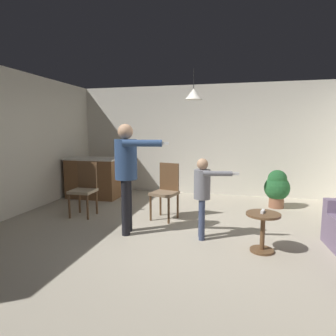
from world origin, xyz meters
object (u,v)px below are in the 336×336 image
object	(u,v)px
kitchen_counter	(94,178)
person_adult	(127,166)
potted_plant_corner	(277,187)
side_table_by_couch	(263,228)
spare_remote_on_table	(263,211)
person_child	(203,189)
dining_chair_near_wall	(85,187)
dining_chair_by_counter	(166,189)

from	to	relation	value
kitchen_counter	person_adult	xyz separation A→B (m)	(1.68, -2.04, 0.57)
potted_plant_corner	person_adult	bearing A→B (deg)	-138.89
side_table_by_couch	spare_remote_on_table	xyz separation A→B (m)	(-0.01, 0.02, 0.21)
person_adult	spare_remote_on_table	distance (m)	2.04
person_child	dining_chair_near_wall	xyz separation A→B (m)	(-2.29, 0.66, -0.20)
person_adult	dining_chair_near_wall	distance (m)	1.43
kitchen_counter	side_table_by_couch	xyz separation A→B (m)	(3.65, -2.27, -0.15)
dining_chair_near_wall	person_adult	bearing A→B (deg)	146.69
person_child	potted_plant_corner	distance (m)	2.46
person_adult	spare_remote_on_table	size ratio (longest dim) A/B	12.98
potted_plant_corner	spare_remote_on_table	size ratio (longest dim) A/B	6.06
person_adult	dining_chair_near_wall	world-z (taller)	person_adult
person_adult	person_child	bearing A→B (deg)	82.90
side_table_by_couch	person_adult	bearing A→B (deg)	173.46
side_table_by_couch	person_child	size ratio (longest dim) A/B	0.44
side_table_by_couch	potted_plant_corner	xyz separation A→B (m)	(0.46, 2.35, 0.11)
side_table_by_couch	spare_remote_on_table	bearing A→B (deg)	110.98
person_child	dining_chair_near_wall	distance (m)	2.39
person_adult	spare_remote_on_table	bearing A→B (deg)	74.71
dining_chair_near_wall	spare_remote_on_table	distance (m)	3.24
kitchen_counter	spare_remote_on_table	size ratio (longest dim) A/B	9.69
kitchen_counter	potted_plant_corner	size ratio (longest dim) A/B	1.60
person_adult	potted_plant_corner	xyz separation A→B (m)	(2.44, 2.13, -0.61)
kitchen_counter	dining_chair_by_counter	size ratio (longest dim) A/B	1.26
kitchen_counter	spare_remote_on_table	bearing A→B (deg)	-31.68
person_adult	person_child	xyz separation A→B (m)	(1.15, 0.05, -0.31)
dining_chair_near_wall	potted_plant_corner	size ratio (longest dim) A/B	1.27
kitchen_counter	potted_plant_corner	distance (m)	4.11
person_child	potted_plant_corner	size ratio (longest dim) A/B	1.51
dining_chair_near_wall	potted_plant_corner	xyz separation A→B (m)	(3.58, 1.42, -0.11)
side_table_by_couch	dining_chair_near_wall	size ratio (longest dim) A/B	0.52
dining_chair_by_counter	spare_remote_on_table	xyz separation A→B (m)	(1.57, -1.09, -0.01)
person_adult	dining_chair_by_counter	distance (m)	1.09
person_child	spare_remote_on_table	world-z (taller)	person_child
side_table_by_couch	potted_plant_corner	size ratio (longest dim) A/B	0.66
kitchen_counter	dining_chair_near_wall	bearing A→B (deg)	-68.09
dining_chair_by_counter	kitchen_counter	bearing A→B (deg)	-15.56
person_adult	spare_remote_on_table	xyz separation A→B (m)	(1.97, -0.20, -0.51)
dining_chair_by_counter	spare_remote_on_table	bearing A→B (deg)	159.03
dining_chair_near_wall	dining_chair_by_counter	bearing A→B (deg)	-174.94
person_adult	spare_remote_on_table	world-z (taller)	person_adult
spare_remote_on_table	kitchen_counter	bearing A→B (deg)	148.32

